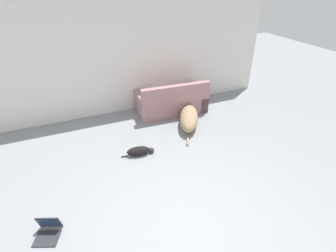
{
  "coord_description": "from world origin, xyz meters",
  "views": [
    {
      "loc": [
        -1.08,
        -2.0,
        3.02
      ],
      "look_at": [
        0.5,
        1.74,
        0.6
      ],
      "focal_mm": 28.0,
      "sensor_mm": 36.0,
      "label": 1
    }
  ],
  "objects_px": {
    "dog": "(189,117)",
    "cat": "(139,151)",
    "couch": "(172,102)",
    "laptop_open": "(48,229)"
  },
  "relations": [
    {
      "from": "dog",
      "to": "cat",
      "type": "height_order",
      "value": "dog"
    },
    {
      "from": "couch",
      "to": "dog",
      "type": "relative_size",
      "value": 1.16
    },
    {
      "from": "laptop_open",
      "to": "dog",
      "type": "bearing_deg",
      "value": 53.48
    },
    {
      "from": "couch",
      "to": "cat",
      "type": "height_order",
      "value": "couch"
    },
    {
      "from": "cat",
      "to": "laptop_open",
      "type": "relative_size",
      "value": 1.55
    },
    {
      "from": "cat",
      "to": "laptop_open",
      "type": "bearing_deg",
      "value": -136.25
    },
    {
      "from": "dog",
      "to": "cat",
      "type": "relative_size",
      "value": 2.29
    },
    {
      "from": "dog",
      "to": "laptop_open",
      "type": "height_order",
      "value": "dog"
    },
    {
      "from": "dog",
      "to": "cat",
      "type": "xyz_separation_m",
      "value": [
        -1.38,
        -0.67,
        -0.1
      ]
    },
    {
      "from": "couch",
      "to": "cat",
      "type": "relative_size",
      "value": 2.66
    }
  ]
}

